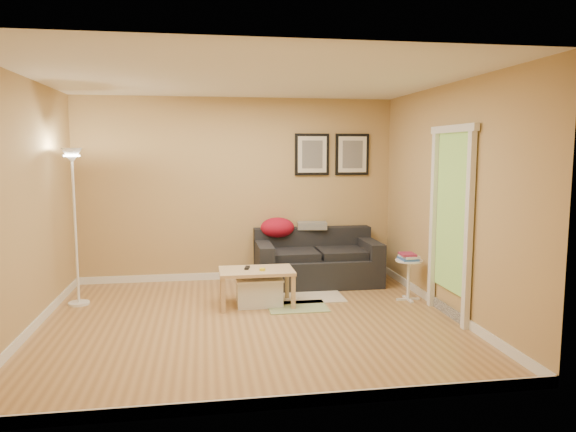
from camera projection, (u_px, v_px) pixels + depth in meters
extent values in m
plane|color=#B0824B|center=(250.00, 322.00, 5.77)|extent=(4.50, 4.50, 0.00)
plane|color=white|center=(248.00, 78.00, 5.45)|extent=(4.50, 4.50, 0.00)
plane|color=tan|center=(237.00, 190.00, 7.57)|extent=(4.50, 0.00, 4.50)
plane|color=tan|center=(274.00, 232.00, 3.65)|extent=(4.50, 0.00, 4.50)
plane|color=tan|center=(24.00, 207.00, 5.26)|extent=(0.00, 4.00, 4.00)
plane|color=tan|center=(449.00, 200.00, 5.96)|extent=(0.00, 4.00, 4.00)
cube|color=white|center=(239.00, 275.00, 7.72)|extent=(4.50, 0.02, 0.10)
cube|color=white|center=(274.00, 403.00, 3.81)|extent=(4.50, 0.02, 0.10)
cube|color=white|center=(32.00, 328.00, 5.42)|extent=(0.02, 4.00, 0.10)
cube|color=white|center=(444.00, 308.00, 6.11)|extent=(0.02, 4.00, 0.10)
cube|color=beige|center=(292.00, 295.00, 6.83)|extent=(1.25, 0.85, 0.01)
cube|color=#668C4C|center=(297.00, 307.00, 6.30)|extent=(0.70, 0.50, 0.01)
cube|color=black|center=(247.00, 268.00, 6.38)|extent=(0.08, 0.17, 0.02)
cylinder|color=yellow|center=(262.00, 269.00, 6.27)|extent=(0.07, 0.07, 0.03)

